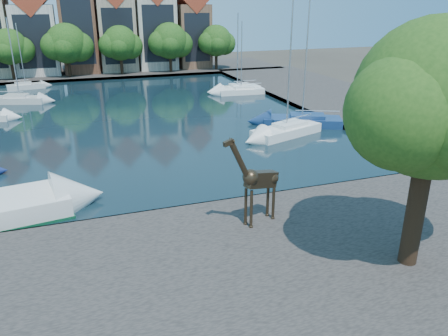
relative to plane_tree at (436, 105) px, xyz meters
The scene contains 23 objects.
ground 14.07m from the plane_tree, 130.22° to the left, with size 160.00×160.00×0.00m, color #38332B.
water_basin 34.72m from the plane_tree, 102.99° to the left, with size 38.00×50.00×0.08m, color black.
near_quay 10.82m from the plane_tree, 165.24° to the left, with size 50.00×14.00×0.50m, color #46403D.
far_quay 65.87m from the plane_tree, 96.68° to the left, with size 60.00×16.00×0.50m, color #46403D.
right_quay 38.04m from the plane_tree, 62.22° to the left, with size 14.00×52.00×0.50m, color #46403D.
plane_tree is the anchor object (origin of this frame).
townhouse_west_inner 67.47m from the plane_tree, 105.57° to the left, with size 6.43×9.18×15.15m.
townhouse_center 66.03m from the plane_tree, 100.13° to the left, with size 5.44×9.18×16.93m.
townhouse_east_inner 65.24m from the plane_tree, 94.94° to the left, with size 5.94×9.18×15.79m.
townhouse_east_mid 65.00m from the plane_tree, 89.22° to the left, with size 6.43×9.18×16.65m.
townhouse_east_end 65.41m from the plane_tree, 83.52° to the left, with size 5.44×9.18×14.43m.
far_tree_west 63.33m from the plane_tree, 109.89° to the left, with size 6.76×5.20×7.36m.
far_tree_mid_west 61.06m from the plane_tree, 102.79° to the left, with size 7.80×6.00×8.00m.
far_tree_mid_east 59.81m from the plane_tree, 95.30° to the left, with size 7.02×5.40×7.52m.
far_tree_east 59.60m from the plane_tree, 87.60° to the left, with size 7.54×5.80×7.84m.
far_tree_far_east 60.47m from the plane_tree, 80.01° to the left, with size 6.76×5.20×7.36m.
giraffe_statue 8.96m from the plane_tree, 132.13° to the left, with size 3.40×1.48×4.99m.
sailboat_left_d 48.25m from the plane_tree, 114.26° to the left, with size 6.18×3.74×9.73m.
sailboat_left_e 56.96m from the plane_tree, 110.31° to the left, with size 5.10×2.57×8.73m.
sailboat_right_a 22.48m from the plane_tree, 78.17° to the left, with size 7.26×4.54×13.22m.
sailboat_right_b 25.58m from the plane_tree, 72.55° to the left, with size 7.90×5.46×13.47m.
sailboat_right_c 41.26m from the plane_tree, 79.53° to the left, with size 6.10×2.55×9.11m.
sailboat_right_d 42.63m from the plane_tree, 79.89° to the left, with size 6.13×2.47×10.07m.
Camera 1 is at (-5.87, -22.26, 11.50)m, focal length 35.00 mm.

